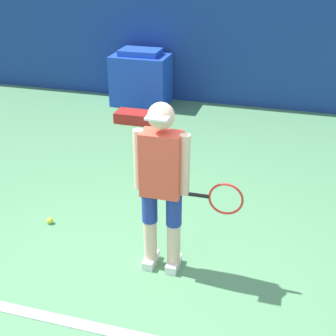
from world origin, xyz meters
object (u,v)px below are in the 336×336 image
(covered_chair, at_px, (141,78))
(equipment_bag, at_px, (138,117))
(tennis_player, at_px, (163,183))
(tennis_ball, at_px, (50,221))

(covered_chair, xyz_separation_m, equipment_bag, (0.24, -0.90, -0.38))
(tennis_player, height_order, tennis_ball, tennis_player)
(tennis_player, bearing_deg, covered_chair, 110.67)
(tennis_player, distance_m, tennis_ball, 1.64)
(covered_chair, bearing_deg, equipment_bag, -74.92)
(tennis_player, distance_m, equipment_bag, 3.81)
(covered_chair, height_order, equipment_bag, covered_chair)
(tennis_player, relative_size, equipment_bag, 2.19)
(tennis_ball, height_order, equipment_bag, equipment_bag)
(tennis_ball, distance_m, covered_chair, 4.02)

